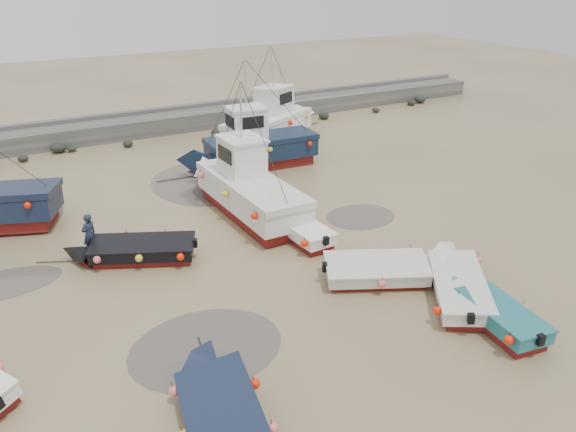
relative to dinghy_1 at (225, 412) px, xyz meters
name	(u,v)px	position (x,y,z in m)	size (l,w,h in m)	color
ground	(282,278)	(4.83, 5.98, -0.54)	(120.00, 120.00, 0.00)	#9D865E
seawall	(132,127)	(4.88, 27.97, 0.09)	(60.00, 4.92, 1.50)	#62625D
puddle_a	(206,347)	(0.75, 3.40, -0.53)	(4.92, 4.92, 0.01)	#514942
puddle_b	(361,217)	(10.83, 9.19, -0.53)	(3.45, 3.45, 0.01)	#514942
puddle_d	(205,183)	(5.96, 17.02, -0.53)	(5.78, 5.78, 0.01)	#514942
dinghy_1	(225,412)	(0.00, 0.00, 0.00)	(2.86, 6.58, 1.43)	maroon
dinghy_2	(494,310)	(9.62, -0.02, 0.02)	(2.12, 5.46, 1.43)	maroon
dinghy_3	(459,281)	(9.95, 1.93, 0.00)	(4.62, 5.99, 1.43)	maroon
dinghy_4	(134,248)	(0.29, 10.11, 0.00)	(6.13, 3.49, 1.43)	maroon
dinghy_5	(386,268)	(8.21, 3.94, 0.01)	(5.88, 3.59, 1.43)	maroon
dinghy_6	(298,227)	(7.08, 8.63, 0.02)	(1.96, 5.42, 1.43)	maroon
cabin_boat_1	(245,187)	(6.27, 12.33, 0.79)	(3.13, 10.45, 6.22)	maroon
cabin_boat_2	(252,146)	(9.29, 17.96, 0.82)	(9.58, 3.05, 6.22)	maroon
cabin_boat_3	(274,122)	(12.89, 22.11, 0.82)	(9.28, 6.08, 6.22)	maroon
person	(92,254)	(-1.14, 11.49, -0.54)	(0.66, 0.43, 1.81)	#1B2336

